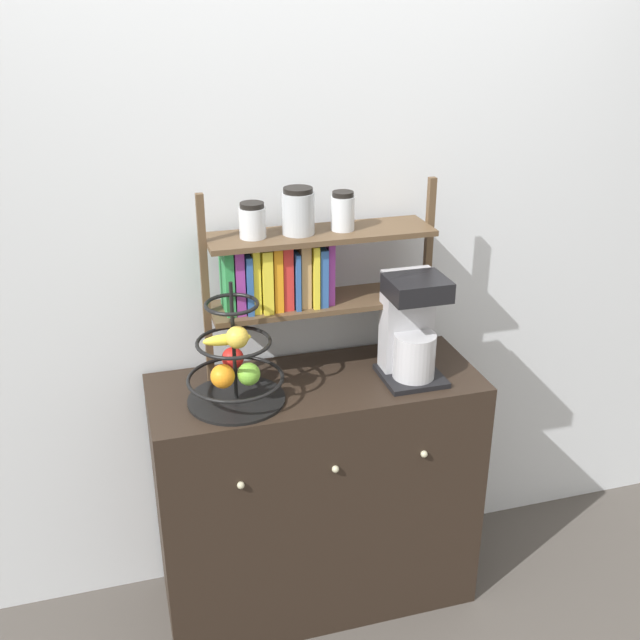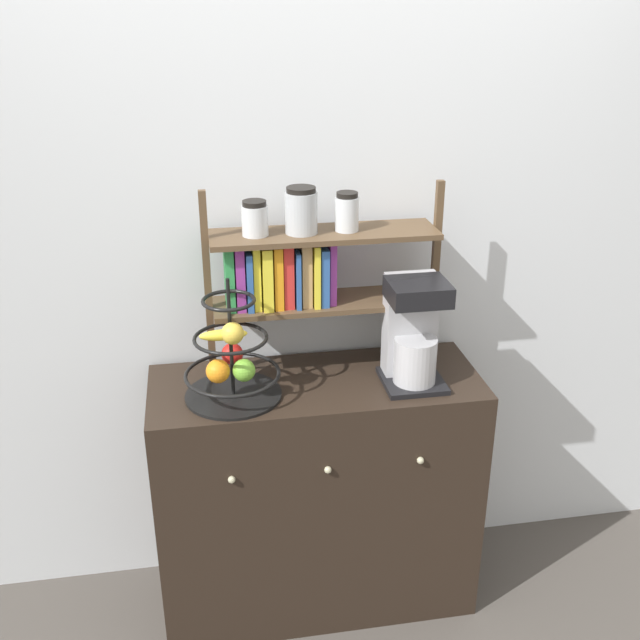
# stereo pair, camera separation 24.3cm
# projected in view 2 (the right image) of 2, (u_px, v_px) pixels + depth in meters

# --- Properties ---
(ground_plane) EXTENTS (12.00, 12.00, 0.00)m
(ground_plane) POSITION_uv_depth(u_px,v_px,m) (327.00, 634.00, 2.70)
(ground_plane) COLOR #47423D
(wall_back) EXTENTS (7.00, 0.05, 2.60)m
(wall_back) POSITION_uv_depth(u_px,v_px,m) (303.00, 249.00, 2.61)
(wall_back) COLOR silver
(wall_back) RESTS_ON ground_plane
(sideboard) EXTENTS (1.12, 0.46, 0.92)m
(sideboard) POSITION_uv_depth(u_px,v_px,m) (316.00, 493.00, 2.71)
(sideboard) COLOR black
(sideboard) RESTS_ON ground_plane
(coffee_maker) EXTENTS (0.20, 0.21, 0.37)m
(coffee_maker) POSITION_uv_depth(u_px,v_px,m) (413.00, 332.00, 2.46)
(coffee_maker) COLOR black
(coffee_maker) RESTS_ON sideboard
(fruit_stand) EXTENTS (0.31, 0.31, 0.41)m
(fruit_stand) POSITION_uv_depth(u_px,v_px,m) (231.00, 362.00, 2.38)
(fruit_stand) COLOR black
(fruit_stand) RESTS_ON sideboard
(shelf_hutch) EXTENTS (0.79, 0.20, 0.65)m
(shelf_hutch) POSITION_uv_depth(u_px,v_px,m) (298.00, 263.00, 2.45)
(shelf_hutch) COLOR brown
(shelf_hutch) RESTS_ON sideboard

